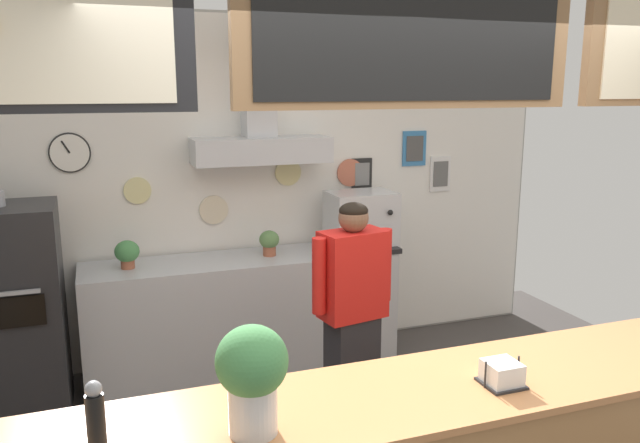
# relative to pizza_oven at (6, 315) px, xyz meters

# --- Properties ---
(back_wall_assembly) EXTENTS (5.25, 2.86, 2.80)m
(back_wall_assembly) POSITION_rel_pizza_oven_xyz_m (1.85, 0.39, 0.76)
(back_wall_assembly) COLOR #9E9E99
(back_wall_assembly) RESTS_ON ground_plane
(back_prep_counter) EXTENTS (2.42, 0.59, 0.93)m
(back_prep_counter) POSITION_rel_pizza_oven_xyz_m (1.66, 0.19, -0.28)
(back_prep_counter) COLOR #B7BABF
(back_prep_counter) RESTS_ON ground_plane
(pizza_oven) EXTENTS (0.73, 0.65, 1.58)m
(pizza_oven) POSITION_rel_pizza_oven_xyz_m (0.00, 0.00, 0.00)
(pizza_oven) COLOR #232326
(pizza_oven) RESTS_ON ground_plane
(shop_worker) EXTENTS (0.53, 0.28, 1.58)m
(shop_worker) POSITION_rel_pizza_oven_xyz_m (2.02, -1.17, 0.11)
(shop_worker) COLOR #232328
(shop_worker) RESTS_ON ground_plane
(espresso_machine) EXTENTS (0.53, 0.48, 0.47)m
(espresso_machine) POSITION_rel_pizza_oven_xyz_m (2.65, 0.17, 0.42)
(espresso_machine) COLOR silver
(espresso_machine) RESTS_ON back_prep_counter
(potted_sage) EXTENTS (0.18, 0.18, 0.21)m
(potted_sage) POSITION_rel_pizza_oven_xyz_m (0.81, 0.20, 0.31)
(potted_sage) COLOR #9E563D
(potted_sage) RESTS_ON back_prep_counter
(potted_oregano) EXTENTS (0.16, 0.16, 0.20)m
(potted_oregano) POSITION_rel_pizza_oven_xyz_m (1.88, 0.19, 0.30)
(potted_oregano) COLOR #9E563D
(potted_oregano) RESTS_ON back_prep_counter
(napkin_holder) EXTENTS (0.16, 0.15, 0.11)m
(napkin_holder) POSITION_rel_pizza_oven_xyz_m (2.09, -2.54, 0.38)
(napkin_holder) COLOR #262628
(napkin_holder) RESTS_ON service_counter
(basil_vase) EXTENTS (0.25, 0.25, 0.38)m
(basil_vase) POSITION_rel_pizza_oven_xyz_m (1.07, -2.55, 0.54)
(basil_vase) COLOR silver
(basil_vase) RESTS_ON service_counter
(pepper_grinder) EXTENTS (0.06, 0.06, 0.28)m
(pepper_grinder) POSITION_rel_pizza_oven_xyz_m (0.57, -2.57, 0.47)
(pepper_grinder) COLOR black
(pepper_grinder) RESTS_ON service_counter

